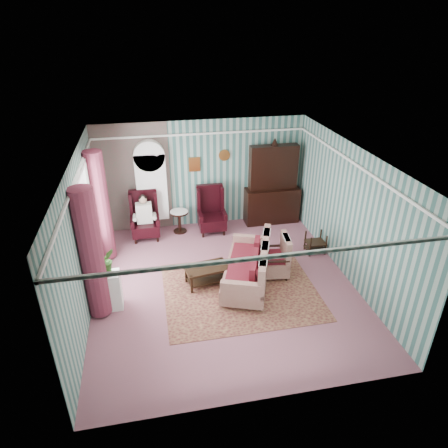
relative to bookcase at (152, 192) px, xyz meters
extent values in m
plane|color=#985865|center=(1.35, -2.84, -1.12)|extent=(6.00, 6.00, 0.00)
cube|color=#38675F|center=(1.35, 0.16, 0.33)|extent=(5.50, 0.02, 2.90)
cube|color=#38675F|center=(1.35, -5.84, 0.33)|extent=(5.50, 0.02, 2.90)
cube|color=#38675F|center=(-1.40, -2.84, 0.33)|extent=(0.02, 6.00, 2.90)
cube|color=#38675F|center=(4.10, -2.84, 0.33)|extent=(0.02, 6.00, 2.90)
cube|color=white|center=(1.35, -2.84, 1.78)|extent=(5.50, 6.00, 0.02)
cube|color=#904953|center=(-0.45, 0.15, 0.33)|extent=(1.90, 0.01, 2.90)
cube|color=white|center=(1.35, -2.84, 1.43)|extent=(5.50, 6.00, 0.05)
cube|color=white|center=(-1.37, -2.24, 0.43)|extent=(0.04, 1.50, 1.90)
cylinder|color=maroon|center=(-1.20, -3.29, 0.23)|extent=(0.44, 0.44, 2.60)
cylinder|color=maroon|center=(-1.20, -1.19, 0.23)|extent=(0.44, 0.44, 2.60)
cube|color=#B86F31|center=(1.15, 0.13, 0.63)|extent=(0.30, 0.03, 0.38)
cube|color=white|center=(0.00, 0.00, 0.00)|extent=(0.80, 0.28, 2.24)
cube|color=black|center=(3.25, -0.12, 0.06)|extent=(1.50, 0.56, 2.36)
cube|color=black|center=(-0.25, -0.39, -0.50)|extent=(0.76, 0.80, 1.25)
cube|color=black|center=(1.50, -0.39, -0.50)|extent=(0.76, 0.80, 1.25)
cylinder|color=black|center=(0.65, -0.24, -0.82)|extent=(0.50, 0.50, 0.60)
cube|color=black|center=(3.82, -1.94, -0.85)|extent=(0.45, 0.38, 0.54)
cube|color=white|center=(-1.05, -3.14, -0.72)|extent=(0.55, 0.35, 0.80)
cube|color=#551C1F|center=(1.65, -3.14, -1.11)|extent=(3.20, 2.60, 0.01)
cube|color=#BDB393|center=(1.84, -2.88, -0.57)|extent=(1.69, 2.25, 1.10)
cube|color=beige|center=(2.48, -2.64, -0.67)|extent=(0.94, 0.88, 0.91)
cube|color=black|center=(0.99, -2.73, -0.90)|extent=(1.00, 0.67, 0.43)
imported|color=#16491B|center=(-1.11, -3.21, -0.12)|extent=(0.37, 0.33, 0.39)
imported|color=#28531A|center=(-0.96, -3.06, -0.07)|extent=(0.34, 0.32, 0.51)
imported|color=#27591B|center=(-1.08, -3.10, -0.14)|extent=(0.22, 0.22, 0.35)
camera|label=1|loc=(-0.02, -9.81, 4.08)|focal=32.00mm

